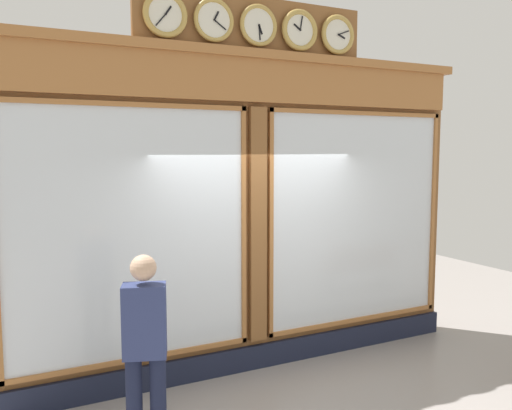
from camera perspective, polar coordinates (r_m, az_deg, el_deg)
The scene contains 2 objects.
shop_facade at distance 6.21m, azimuth -0.52°, elevation -0.38°, with size 5.76×0.42×4.23m.
pedestrian at distance 4.73m, azimuth -11.76°, elevation -14.28°, with size 0.41×0.33×1.69m.
Camera 1 is at (2.75, 5.40, 2.56)m, focal length 37.51 mm.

